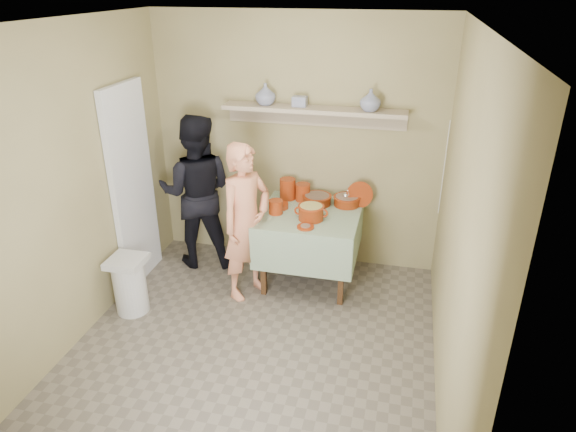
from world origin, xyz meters
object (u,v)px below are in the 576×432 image
(person_cook, at_px, (246,222))
(trash_bin, at_px, (130,284))
(serving_table, at_px, (310,223))
(person_helper, at_px, (197,192))
(cazuela_rice, at_px, (311,211))

(person_cook, relative_size, trash_bin, 2.75)
(person_cook, height_order, trash_bin, person_cook)
(person_cook, relative_size, serving_table, 1.59)
(serving_table, height_order, trash_bin, serving_table)
(person_helper, relative_size, serving_table, 1.69)
(trash_bin, bearing_deg, cazuela_rice, 26.73)
(person_helper, distance_m, trash_bin, 1.20)
(person_cook, bearing_deg, cazuela_rice, -37.23)
(serving_table, bearing_deg, trash_bin, -148.23)
(cazuela_rice, bearing_deg, serving_table, 103.34)
(person_helper, relative_size, cazuela_rice, 4.99)
(serving_table, distance_m, cazuela_rice, 0.26)
(person_cook, height_order, cazuela_rice, person_cook)
(serving_table, relative_size, trash_bin, 1.74)
(cazuela_rice, xyz_separation_m, trash_bin, (-1.55, -0.78, -0.56))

